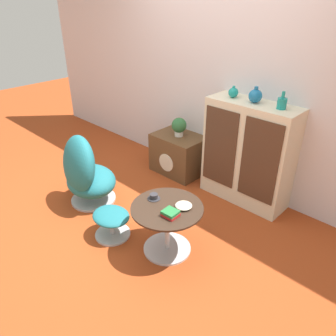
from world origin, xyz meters
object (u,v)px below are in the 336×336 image
(egg_chair, at_px, (85,173))
(vase_leftmost, at_px, (233,92))
(teacup, at_px, (154,197))
(bowl, at_px, (184,206))
(tv_console, at_px, (179,154))
(book_stack, at_px, (170,213))
(sideboard, at_px, (248,154))
(vase_inner_right, at_px, (282,103))
(ottoman, at_px, (111,219))
(coffee_table, at_px, (167,223))
(vase_inner_left, at_px, (255,96))
(potted_plant, at_px, (179,126))

(egg_chair, xyz_separation_m, vase_leftmost, (0.96, 1.27, 0.81))
(teacup, xyz_separation_m, bowl, (0.28, 0.08, -0.00))
(tv_console, xyz_separation_m, book_stack, (1.02, -1.23, 0.25))
(sideboard, distance_m, vase_inner_right, 0.68)
(vase_leftmost, xyz_separation_m, vase_inner_right, (0.53, 0.00, 0.00))
(ottoman, xyz_separation_m, coffee_table, (0.52, 0.22, 0.11))
(ottoman, relative_size, coffee_table, 0.61)
(vase_inner_right, distance_m, book_stack, 1.47)
(vase_leftmost, relative_size, teacup, 1.03)
(vase_inner_left, distance_m, teacup, 1.41)
(coffee_table, distance_m, book_stack, 0.23)
(egg_chair, relative_size, teacup, 7.11)
(coffee_table, relative_size, bowl, 4.31)
(vase_inner_left, bearing_deg, teacup, -99.72)
(tv_console, bearing_deg, coffee_table, -51.88)
(sideboard, xyz_separation_m, tv_console, (-0.95, -0.04, -0.31))
(tv_console, xyz_separation_m, vase_inner_right, (1.23, 0.05, 0.93))
(coffee_table, bearing_deg, vase_leftmost, 100.23)
(sideboard, relative_size, egg_chair, 1.37)
(ottoman, height_order, vase_inner_left, vase_inner_left)
(egg_chair, relative_size, vase_inner_left, 5.16)
(vase_leftmost, bearing_deg, book_stack, -75.82)
(vase_inner_right, relative_size, potted_plant, 0.71)
(ottoman, bearing_deg, vase_inner_right, 59.82)
(tv_console, bearing_deg, teacup, -57.29)
(egg_chair, xyz_separation_m, coffee_table, (1.17, 0.05, -0.06))
(coffee_table, bearing_deg, book_stack, -33.09)
(ottoman, height_order, coffee_table, coffee_table)
(tv_console, distance_m, egg_chair, 1.25)
(vase_inner_left, relative_size, vase_inner_right, 0.96)
(vase_inner_right, xyz_separation_m, potted_plant, (-1.23, -0.05, -0.55))
(tv_console, height_order, egg_chair, egg_chair)
(ottoman, relative_size, vase_inner_right, 2.31)
(tv_console, height_order, ottoman, tv_console)
(teacup, distance_m, bowl, 0.29)
(vase_inner_right, bearing_deg, teacup, -112.04)
(coffee_table, relative_size, vase_inner_right, 3.79)
(egg_chair, bearing_deg, vase_inner_left, 46.33)
(ottoman, distance_m, vase_leftmost, 1.77)
(egg_chair, xyz_separation_m, ottoman, (0.65, -0.17, -0.18))
(sideboard, distance_m, egg_chair, 1.76)
(sideboard, height_order, bowl, sideboard)
(vase_inner_right, relative_size, bowl, 1.14)
(egg_chair, xyz_separation_m, potted_plant, (0.26, 1.22, 0.27))
(ottoman, xyz_separation_m, book_stack, (0.63, 0.15, 0.31))
(ottoman, bearing_deg, coffee_table, 23.19)
(bowl, bearing_deg, vase_leftmost, 106.15)
(sideboard, xyz_separation_m, ottoman, (-0.55, -1.43, -0.37))
(ottoman, bearing_deg, tv_console, 105.86)
(vase_leftmost, relative_size, potted_plant, 0.51)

